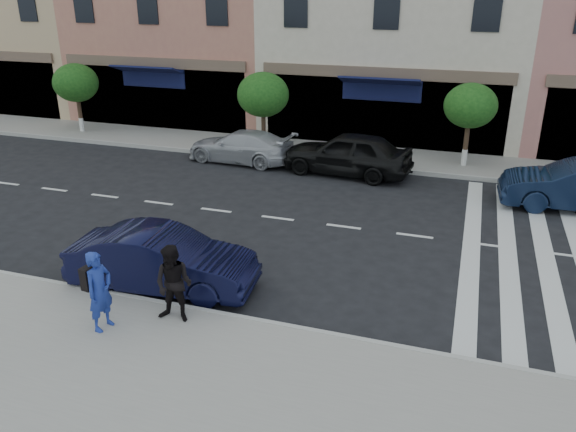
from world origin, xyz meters
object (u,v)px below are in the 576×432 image
object	(u,v)px
walker	(174,284)
car_near_mid	(163,260)
car_far_left	(241,146)
car_far_mid	(347,153)
photographer	(100,291)

from	to	relation	value
walker	car_near_mid	bearing A→B (deg)	125.42
car_far_left	car_far_mid	xyz separation A→B (m)	(4.26, -0.24, 0.17)
car_near_mid	car_far_left	bearing A→B (deg)	7.36
photographer	car_far_mid	distance (m)	11.69
photographer	walker	size ratio (longest dim) A/B	1.01
walker	car_far_left	bearing A→B (deg)	103.48
walker	car_far_mid	world-z (taller)	walker
photographer	walker	world-z (taller)	photographer
car_far_mid	car_near_mid	bearing A→B (deg)	-6.30
photographer	car_far_left	distance (m)	11.89
photographer	walker	distance (m)	1.39
car_far_left	car_far_mid	world-z (taller)	car_far_mid
photographer	car_near_mid	xyz separation A→B (m)	(0.18, 2.00, -0.27)
car_near_mid	car_far_left	xyz separation A→B (m)	(-2.20, 9.71, -0.08)
walker	car_far_left	xyz separation A→B (m)	(-3.24, 11.02, -0.34)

